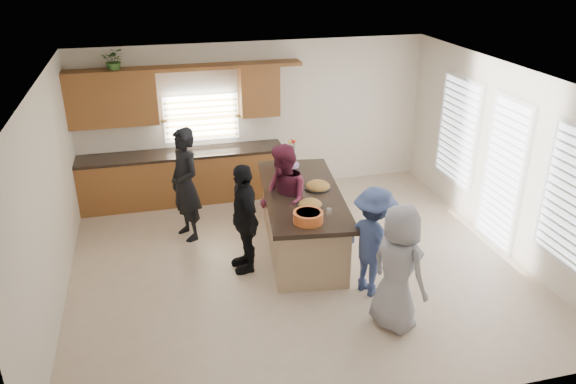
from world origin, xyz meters
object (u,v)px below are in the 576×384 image
object	(u,v)px
woman_left_front	(244,218)
woman_right_front	(398,268)
woman_left_mid	(283,200)
woman_left_back	(185,185)
island	(302,221)
woman_right_back	(373,242)
salad_bowl	(308,216)

from	to	relation	value
woman_left_front	woman_right_front	world-z (taller)	woman_right_front
woman_right_front	woman_left_mid	bearing A→B (deg)	-0.23
woman_left_mid	woman_right_front	distance (m)	2.32
woman_left_back	woman_left_mid	bearing A→B (deg)	36.80
woman_left_back	woman_right_front	size ratio (longest dim) A/B	1.11
woman_left_back	island	bearing A→B (deg)	42.87
woman_left_back	woman_left_front	distance (m)	1.38
island	woman_left_back	distance (m)	1.92
woman_left_mid	island	bearing A→B (deg)	94.38
woman_left_front	island	bearing A→B (deg)	108.10
woman_left_back	woman_right_back	bearing A→B (deg)	23.68
woman_left_front	salad_bowl	bearing A→B (deg)	48.51
woman_left_mid	woman_left_back	bearing A→B (deg)	-125.57
woman_left_mid	woman_right_back	xyz separation A→B (m)	(0.89, -1.37, -0.09)
salad_bowl	woman_left_front	size ratio (longest dim) A/B	0.25
island	woman_left_back	bearing A→B (deg)	162.59
woman_left_mid	woman_left_front	world-z (taller)	woman_left_mid
woman_left_mid	woman_right_front	size ratio (longest dim) A/B	1.04
salad_bowl	woman_right_front	bearing A→B (deg)	-56.87
salad_bowl	woman_right_front	size ratio (longest dim) A/B	0.25
woman_right_back	woman_left_front	bearing A→B (deg)	32.64
island	woman_left_mid	distance (m)	0.51
island	woman_right_back	size ratio (longest dim) A/B	1.83
salad_bowl	woman_left_back	xyz separation A→B (m)	(-1.50, 1.76, -0.11)
salad_bowl	woman_left_back	bearing A→B (deg)	130.45
salad_bowl	woman_left_mid	size ratio (longest dim) A/B	0.24
woman_left_front	woman_left_back	bearing A→B (deg)	-152.54
salad_bowl	woman_left_mid	xyz separation A→B (m)	(-0.11, 0.94, -0.17)
island	salad_bowl	distance (m)	1.16
salad_bowl	woman_left_front	bearing A→B (deg)	142.82
woman_left_back	woman_left_front	xyz separation A→B (m)	(0.73, -1.17, -0.10)
woman_left_back	woman_right_back	world-z (taller)	woman_left_back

